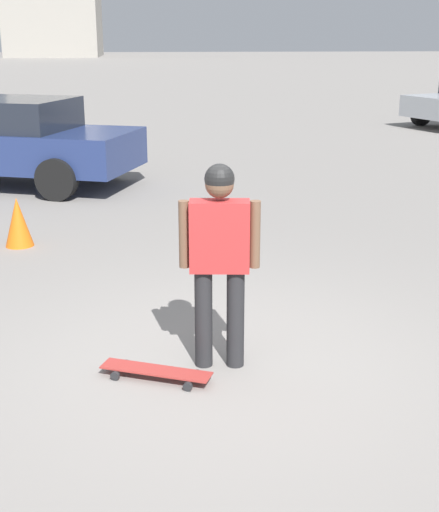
# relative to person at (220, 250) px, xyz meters

# --- Properties ---
(ground_plane) EXTENTS (220.00, 220.00, 0.00)m
(ground_plane) POSITION_rel_person_xyz_m (0.00, 0.00, -0.98)
(ground_plane) COLOR gray
(person) EXTENTS (0.63, 0.25, 1.66)m
(person) POSITION_rel_person_xyz_m (0.00, 0.00, 0.00)
(person) COLOR #262628
(person) RESTS_ON ground_plane
(skateboard) EXTENTS (0.89, 0.51, 0.08)m
(skateboard) POSITION_rel_person_xyz_m (-0.52, -0.21, -0.92)
(skateboard) COLOR #A5332D
(skateboard) RESTS_ON ground_plane
(car_parked_near) EXTENTS (4.99, 3.36, 1.52)m
(car_parked_near) POSITION_rel_person_xyz_m (-3.01, 7.64, -0.19)
(car_parked_near) COLOR navy
(car_parked_near) RESTS_ON ground_plane
(traffic_cone) EXTENTS (0.36, 0.36, 0.63)m
(traffic_cone) POSITION_rel_person_xyz_m (-2.19, 3.67, -0.67)
(traffic_cone) COLOR orange
(traffic_cone) RESTS_ON ground_plane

